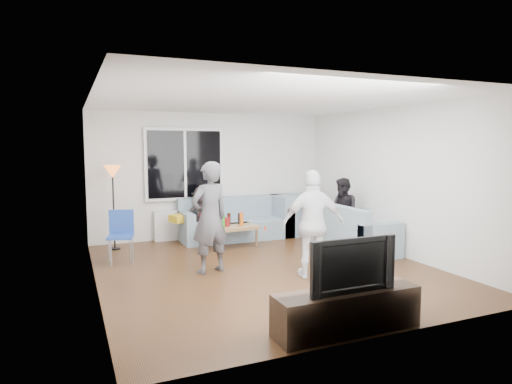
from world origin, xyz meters
name	(u,v)px	position (x,y,z in m)	size (l,w,h in m)	color
floor	(265,270)	(0.00, 0.00, -0.02)	(5.00, 5.50, 0.04)	#56351C
ceiling	(265,100)	(0.00, 0.00, 2.62)	(5.00, 5.50, 0.04)	white
wall_back	(212,175)	(0.00, 2.77, 1.30)	(5.00, 0.04, 2.60)	silver
wall_front	(382,210)	(0.00, -2.77, 1.30)	(5.00, 0.04, 2.60)	silver
wall_left	(92,193)	(-2.52, 0.00, 1.30)	(0.04, 5.50, 2.60)	silver
wall_right	(395,181)	(2.52, 0.00, 1.30)	(0.04, 5.50, 2.60)	silver
window_frame	(185,164)	(-0.60, 2.69, 1.55)	(1.62, 0.06, 1.47)	white
window_glass	(185,164)	(-0.60, 2.65, 1.55)	(1.50, 0.02, 1.35)	black
window_mullion	(185,164)	(-0.60, 2.64, 1.55)	(0.05, 0.03, 1.35)	white
radiator	(186,224)	(-0.60, 2.65, 0.31)	(1.30, 0.12, 0.62)	silver
potted_plant	(194,200)	(-0.43, 2.62, 0.81)	(0.21, 0.17, 0.38)	#2D7030
vase	(182,206)	(-0.69, 2.62, 0.70)	(0.15, 0.15, 0.16)	silver
sofa_back_section	(236,219)	(0.37, 2.27, 0.42)	(2.30, 0.85, 0.85)	gray
sofa_right_section	(350,226)	(2.02, 0.63, 0.42)	(0.85, 2.00, 0.85)	gray
sofa_corner	(294,215)	(1.71, 2.27, 0.42)	(0.85, 0.85, 0.85)	gray
cushion_yellow	(181,218)	(-0.80, 2.25, 0.51)	(0.38, 0.32, 0.14)	gold
cushion_red	(208,216)	(-0.21, 2.33, 0.51)	(0.36, 0.30, 0.13)	maroon
coffee_table	(227,236)	(-0.04, 1.66, 0.20)	(1.10, 0.60, 0.40)	#977149
pitcher	(225,222)	(-0.08, 1.67, 0.49)	(0.17, 0.17, 0.17)	maroon
side_chair	(120,237)	(-2.05, 1.24, 0.43)	(0.40, 0.40, 0.86)	#23459A
floor_lamp	(114,208)	(-2.05, 2.28, 0.78)	(0.32, 0.32, 1.56)	orange
player_left	(210,217)	(-0.85, 0.15, 0.85)	(0.62, 0.40, 1.69)	#49484D
player_right	(313,224)	(0.46, -0.68, 0.79)	(0.93, 0.39, 1.58)	silver
spectator_right	(343,212)	(2.02, 0.87, 0.66)	(0.64, 0.50, 1.31)	black
spectator_back	(202,214)	(-0.36, 2.30, 0.56)	(0.72, 0.41, 1.11)	black
tv_console	(347,311)	(-0.19, -2.50, 0.22)	(1.60, 0.40, 0.44)	#332319
television	(348,263)	(-0.19, -2.50, 0.72)	(0.99, 0.13, 0.57)	black
bottle_d	(242,219)	(0.22, 1.59, 0.53)	(0.07, 0.07, 0.26)	orange
bottle_a	(212,220)	(-0.32, 1.72, 0.52)	(0.07, 0.07, 0.25)	orange
bottle_b	(223,221)	(-0.18, 1.52, 0.53)	(0.08, 0.08, 0.25)	green
bottle_e	(240,218)	(0.26, 1.81, 0.51)	(0.07, 0.07, 0.21)	black
bottle_c	(229,219)	(0.05, 1.82, 0.51)	(0.07, 0.07, 0.22)	#33120B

